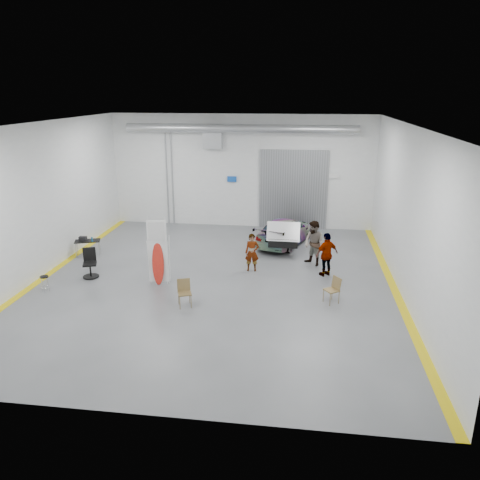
# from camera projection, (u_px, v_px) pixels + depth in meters

# --- Properties ---
(ground) EXTENTS (16.00, 16.00, 0.00)m
(ground) POSITION_uv_depth(u_px,v_px,m) (215.00, 281.00, 18.32)
(ground) COLOR #585B5F
(ground) RESTS_ON ground
(room_shell) EXTENTS (14.02, 16.18, 6.01)m
(room_shell) POSITION_uv_depth(u_px,v_px,m) (229.00, 169.00, 19.14)
(room_shell) COLOR silver
(room_shell) RESTS_ON ground
(sedan_car) EXTENTS (3.11, 4.65, 1.25)m
(sedan_car) POSITION_uv_depth(u_px,v_px,m) (285.00, 231.00, 22.70)
(sedan_car) COLOR silver
(sedan_car) RESTS_ON ground
(person_a) EXTENTS (0.60, 0.41, 1.58)m
(person_a) POSITION_uv_depth(u_px,v_px,m) (252.00, 252.00, 19.20)
(person_a) COLOR #996C53
(person_a) RESTS_ON ground
(person_b) EXTENTS (1.18, 1.17, 1.93)m
(person_b) POSITION_uv_depth(u_px,v_px,m) (314.00, 243.00, 19.79)
(person_b) COLOR teal
(person_b) RESTS_ON ground
(person_c) EXTENTS (1.10, 0.94, 1.79)m
(person_c) POSITION_uv_depth(u_px,v_px,m) (327.00, 254.00, 18.66)
(person_c) COLOR olive
(person_c) RESTS_ON ground
(surfboard_display) EXTENTS (0.76, 0.26, 2.70)m
(surfboard_display) POSITION_uv_depth(u_px,v_px,m) (157.00, 257.00, 17.76)
(surfboard_display) COLOR white
(surfboard_display) RESTS_ON ground
(folding_chair_near) EXTENTS (0.58, 0.61, 0.94)m
(folding_chair_near) POSITION_uv_depth(u_px,v_px,m) (185.00, 298.00, 16.15)
(folding_chair_near) COLOR brown
(folding_chair_near) RESTS_ON ground
(folding_chair_far) EXTENTS (0.61, 0.72, 0.94)m
(folding_chair_far) POSITION_uv_depth(u_px,v_px,m) (331.00, 295.00, 16.41)
(folding_chair_far) COLOR brown
(folding_chair_far) RESTS_ON ground
(shop_stool) EXTENTS (0.32, 0.32, 0.62)m
(shop_stool) POSITION_uv_depth(u_px,v_px,m) (45.00, 284.00, 17.30)
(shop_stool) COLOR black
(shop_stool) RESTS_ON ground
(work_table) EXTENTS (1.22, 0.88, 0.90)m
(work_table) POSITION_uv_depth(u_px,v_px,m) (86.00, 240.00, 21.07)
(work_table) COLOR #989BA1
(work_table) RESTS_ON ground
(office_chair) EXTENTS (0.66, 0.69, 1.17)m
(office_chair) POSITION_uv_depth(u_px,v_px,m) (91.00, 265.00, 18.63)
(office_chair) COLOR black
(office_chair) RESTS_ON ground
(trunk_lid) EXTENTS (1.46, 0.89, 0.04)m
(trunk_lid) POSITION_uv_depth(u_px,v_px,m) (284.00, 229.00, 20.70)
(trunk_lid) COLOR silver
(trunk_lid) RESTS_ON sedan_car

